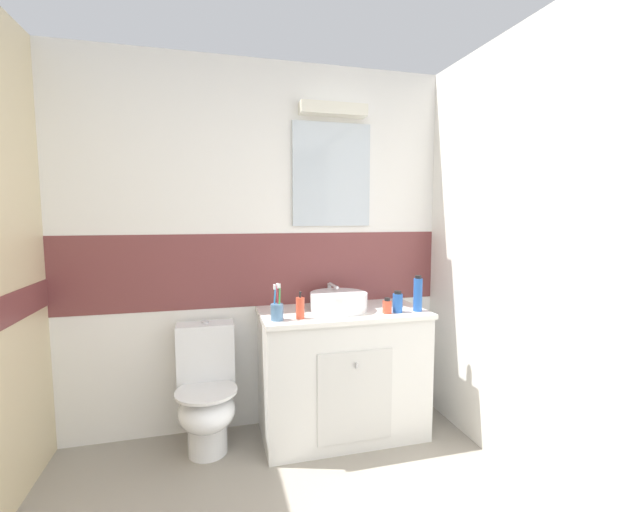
% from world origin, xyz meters
% --- Properties ---
extents(wall_back_tiled, '(3.20, 0.20, 2.50)m').
position_xyz_m(wall_back_tiled, '(0.01, 2.45, 1.26)').
color(wall_back_tiled, white).
rests_on(wall_back_tiled, ground_plane).
extents(wall_right_plain, '(0.10, 3.48, 2.50)m').
position_xyz_m(wall_right_plain, '(1.35, 1.20, 1.25)').
color(wall_right_plain, white).
rests_on(wall_right_plain, ground_plane).
extents(vanity_cabinet, '(1.09, 0.56, 0.85)m').
position_xyz_m(vanity_cabinet, '(0.50, 2.13, 0.43)').
color(vanity_cabinet, silver).
rests_on(vanity_cabinet, ground_plane).
extents(sink_basin, '(0.38, 0.42, 0.15)m').
position_xyz_m(sink_basin, '(0.48, 2.14, 0.91)').
color(sink_basin, white).
rests_on(sink_basin, vanity_cabinet).
extents(toilet, '(0.37, 0.50, 0.80)m').
position_xyz_m(toilet, '(-0.38, 2.16, 0.37)').
color(toilet, white).
rests_on(toilet, ground_plane).
extents(toothbrush_cup, '(0.08, 0.08, 0.22)m').
position_xyz_m(toothbrush_cup, '(0.04, 1.98, 0.91)').
color(toothbrush_cup, '#4C7299').
rests_on(toothbrush_cup, vanity_cabinet).
extents(soap_dispenser, '(0.05, 0.05, 0.17)m').
position_xyz_m(soap_dispenser, '(0.18, 1.98, 0.92)').
color(soap_dispenser, '#D84C33').
rests_on(soap_dispenser, vanity_cabinet).
extents(lotion_bottle_short, '(0.06, 0.06, 0.14)m').
position_xyz_m(lotion_bottle_short, '(0.83, 1.98, 0.92)').
color(lotion_bottle_short, '#2659B2').
rests_on(lotion_bottle_short, vanity_cabinet).
extents(perfume_flask_small, '(0.05, 0.03, 0.10)m').
position_xyz_m(perfume_flask_small, '(0.75, 1.97, 0.90)').
color(perfume_flask_small, '#D84C33').
rests_on(perfume_flask_small, vanity_cabinet).
extents(shampoo_bottle_tall, '(0.06, 0.06, 0.23)m').
position_xyz_m(shampoo_bottle_tall, '(0.97, 1.98, 0.96)').
color(shampoo_bottle_tall, '#2659B2').
rests_on(shampoo_bottle_tall, vanity_cabinet).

